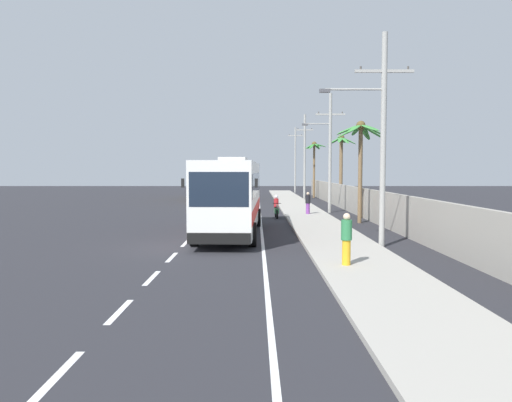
% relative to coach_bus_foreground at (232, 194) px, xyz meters
% --- Properties ---
extents(ground_plane, '(160.00, 160.00, 0.00)m').
position_rel_coach_bus_foreground_xyz_m(ground_plane, '(-1.91, -4.41, -2.05)').
color(ground_plane, '#28282D').
extents(sidewalk_kerb, '(3.20, 90.00, 0.14)m').
position_rel_coach_bus_foreground_xyz_m(sidewalk_kerb, '(4.89, 5.59, -1.98)').
color(sidewalk_kerb, '#A8A399').
rests_on(sidewalk_kerb, ground).
extents(lane_markings, '(3.62, 71.00, 0.01)m').
position_rel_coach_bus_foreground_xyz_m(lane_markings, '(0.19, 10.02, -2.05)').
color(lane_markings, white).
rests_on(lane_markings, ground).
extents(boundary_wall, '(0.24, 60.00, 2.03)m').
position_rel_coach_bus_foreground_xyz_m(boundary_wall, '(8.69, 9.59, -1.04)').
color(boundary_wall, '#9E998E').
rests_on(boundary_wall, ground).
extents(coach_bus_foreground, '(3.26, 11.84, 3.95)m').
position_rel_coach_bus_foreground_xyz_m(coach_bus_foreground, '(0.00, 0.00, 0.00)').
color(coach_bus_foreground, white).
rests_on(coach_bus_foreground, ground).
extents(coach_bus_far_lane, '(3.06, 12.05, 3.79)m').
position_rel_coach_bus_foreground_xyz_m(coach_bus_far_lane, '(-3.72, 31.00, -0.08)').
color(coach_bus_far_lane, gold).
rests_on(coach_bus_far_lane, ground).
extents(motorcycle_beside_bus, '(0.56, 1.96, 1.58)m').
position_rel_coach_bus_foreground_xyz_m(motorcycle_beside_bus, '(2.66, 8.41, -1.41)').
color(motorcycle_beside_bus, black).
rests_on(motorcycle_beside_bus, ground).
extents(pedestrian_near_kerb, '(0.36, 0.36, 1.72)m').
position_rel_coach_bus_foreground_xyz_m(pedestrian_near_kerb, '(4.25, -8.94, -1.01)').
color(pedestrian_near_kerb, gold).
rests_on(pedestrian_near_kerb, sidewalk_kerb).
extents(pedestrian_midwalk, '(0.36, 0.36, 1.56)m').
position_rel_coach_bus_foreground_xyz_m(pedestrian_midwalk, '(4.99, 10.04, -1.10)').
color(pedestrian_midwalk, '#75388E').
rests_on(pedestrian_midwalk, sidewalk_kerb).
extents(utility_pole_nearest, '(3.94, 0.24, 9.00)m').
position_rel_coach_bus_foreground_xyz_m(utility_pole_nearest, '(6.51, -4.29, 2.76)').
color(utility_pole_nearest, '#9E9E99').
rests_on(utility_pole_nearest, ground).
extents(utility_pole_mid, '(3.29, 0.24, 9.12)m').
position_rel_coach_bus_foreground_xyz_m(utility_pole_mid, '(6.86, 12.65, 2.80)').
color(utility_pole_mid, '#9E9E99').
rests_on(utility_pole_mid, ground).
extents(utility_pole_far, '(1.90, 0.24, 9.44)m').
position_rel_coach_bus_foreground_xyz_m(utility_pole_far, '(6.67, 29.59, 2.82)').
color(utility_pole_far, '#9E9E99').
rests_on(utility_pole_far, ground).
extents(utility_pole_distant, '(2.20, 0.24, 9.48)m').
position_rel_coach_bus_foreground_xyz_m(utility_pole_distant, '(6.97, 46.53, 2.89)').
color(utility_pole_distant, '#9E9E99').
rests_on(utility_pole_distant, ground).
extents(palm_nearest, '(3.01, 3.09, 6.29)m').
position_rel_coach_bus_foreground_xyz_m(palm_nearest, '(7.68, 5.29, 2.73)').
color(palm_nearest, brown).
rests_on(palm_nearest, ground).
extents(palm_second, '(2.68, 2.73, 6.48)m').
position_rel_coach_bus_foreground_xyz_m(palm_second, '(8.97, 19.53, 2.44)').
color(palm_second, brown).
rests_on(palm_second, ground).
extents(palm_third, '(3.39, 3.45, 6.61)m').
position_rel_coach_bus_foreground_xyz_m(palm_third, '(8.37, 8.40, 2.97)').
color(palm_third, brown).
rests_on(palm_third, ground).
extents(palm_fourth, '(2.73, 2.61, 6.64)m').
position_rel_coach_bus_foreground_xyz_m(palm_fourth, '(8.14, 33.08, 2.87)').
color(palm_fourth, brown).
rests_on(palm_fourth, ground).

